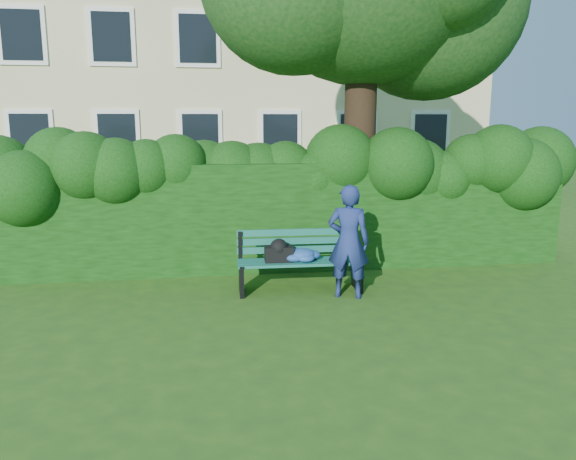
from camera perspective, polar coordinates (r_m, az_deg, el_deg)
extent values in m
plane|color=#28511A|center=(7.68, 0.69, -7.84)|extent=(80.00, 80.00, 0.00)
cube|color=#C2BB82|center=(21.48, -5.81, 20.44)|extent=(16.00, 8.00, 12.00)
cube|color=white|center=(17.81, -24.69, 8.52)|extent=(1.30, 0.08, 1.60)
cube|color=black|center=(17.77, -24.72, 8.51)|extent=(1.05, 0.04, 1.35)
cube|color=white|center=(17.32, -16.94, 9.00)|extent=(1.30, 0.08, 1.60)
cube|color=black|center=(17.28, -16.96, 8.99)|extent=(1.05, 0.04, 1.35)
cube|color=white|center=(17.15, -8.88, 9.32)|extent=(1.30, 0.08, 1.60)
cube|color=black|center=(17.11, -8.88, 9.32)|extent=(1.05, 0.04, 1.35)
cube|color=white|center=(17.31, -0.81, 9.47)|extent=(1.30, 0.08, 1.60)
cube|color=black|center=(17.28, -0.79, 9.46)|extent=(1.05, 0.04, 1.35)
cube|color=white|center=(17.81, 6.97, 9.43)|extent=(1.30, 0.08, 1.60)
cube|color=black|center=(17.77, 7.01, 9.43)|extent=(1.05, 0.04, 1.35)
cube|color=white|center=(18.60, 14.20, 9.25)|extent=(1.30, 0.08, 1.60)
cube|color=black|center=(18.56, 14.25, 9.24)|extent=(1.05, 0.04, 1.35)
cube|color=white|center=(17.95, -25.44, 17.46)|extent=(1.30, 0.08, 1.60)
cube|color=black|center=(17.91, -25.48, 17.47)|extent=(1.05, 0.04, 1.35)
cube|color=white|center=(17.46, -17.49, 18.20)|extent=(1.30, 0.08, 1.60)
cube|color=black|center=(17.42, -17.51, 18.22)|extent=(1.05, 0.04, 1.35)
cube|color=white|center=(17.30, -9.17, 18.63)|extent=(1.30, 0.08, 1.60)
cube|color=black|center=(17.26, -9.17, 18.65)|extent=(1.05, 0.04, 1.35)
cube|color=white|center=(17.46, -0.83, 18.69)|extent=(1.30, 0.08, 1.60)
cube|color=black|center=(17.42, -0.81, 18.71)|extent=(1.05, 0.04, 1.35)
cube|color=white|center=(17.95, 7.19, 18.40)|extent=(1.30, 0.08, 1.60)
cube|color=black|center=(17.91, 7.23, 18.42)|extent=(1.05, 0.04, 1.35)
cube|color=white|center=(18.73, 14.63, 17.83)|extent=(1.30, 0.08, 1.60)
cube|color=black|center=(18.70, 14.68, 17.84)|extent=(1.05, 0.04, 1.35)
cube|color=black|center=(9.57, -1.46, 1.53)|extent=(10.00, 1.00, 1.80)
cylinder|color=black|center=(9.88, 7.34, 10.75)|extent=(0.54, 0.54, 4.89)
sphere|color=#113814|center=(10.87, 14.09, 21.44)|extent=(3.34, 3.34, 3.34)
cube|color=#105449|center=(8.06, 1.42, -3.58)|extent=(1.83, 0.16, 0.04)
cube|color=#105449|center=(8.17, 1.30, -3.37)|extent=(1.83, 0.16, 0.04)
cube|color=#105449|center=(8.29, 1.18, -3.16)|extent=(1.83, 0.16, 0.04)
cube|color=#105449|center=(8.40, 1.07, -2.96)|extent=(1.83, 0.16, 0.04)
cube|color=#105449|center=(8.45, 0.99, -1.98)|extent=(1.83, 0.09, 0.10)
cube|color=#105449|center=(8.43, 0.99, -1.10)|extent=(1.83, 0.09, 0.10)
cube|color=#105449|center=(8.41, 0.98, -0.22)|extent=(1.83, 0.09, 0.10)
cube|color=black|center=(8.21, -4.76, -4.99)|extent=(0.08, 0.50, 0.44)
cube|color=black|center=(8.36, -4.88, -1.66)|extent=(0.06, 0.06, 0.45)
cube|color=black|center=(8.11, -4.77, -3.59)|extent=(0.07, 0.42, 0.05)
cube|color=black|center=(8.45, 7.06, -4.57)|extent=(0.08, 0.50, 0.44)
cube|color=black|center=(8.59, 6.71, -1.35)|extent=(0.06, 0.06, 0.45)
cube|color=black|center=(8.35, 7.18, -3.21)|extent=(0.07, 0.42, 0.05)
cube|color=white|center=(8.14, -0.67, -3.21)|extent=(0.18, 0.14, 0.02)
cube|color=black|center=(8.16, -0.93, -2.44)|extent=(0.42, 0.25, 0.22)
imported|color=navy|center=(7.95, 6.16, -1.18)|extent=(0.69, 0.57, 1.62)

